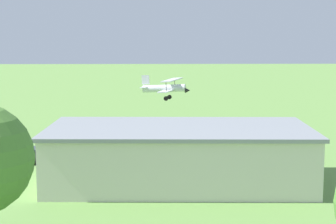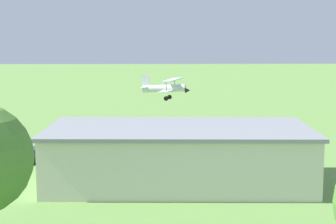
{
  "view_description": "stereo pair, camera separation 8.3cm",
  "coord_description": "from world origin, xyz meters",
  "px_view_note": "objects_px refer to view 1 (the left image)",
  "views": [
    {
      "loc": [
        7.06,
        79.57,
        14.02
      ],
      "look_at": [
        5.36,
        9.54,
        4.34
      ],
      "focal_mm": 58.91,
      "sensor_mm": 36.0,
      "label": 1
    },
    {
      "loc": [
        6.98,
        79.57,
        14.02
      ],
      "look_at": [
        5.36,
        9.54,
        4.34
      ],
      "focal_mm": 58.91,
      "sensor_mm": 36.0,
      "label": 2
    }
  ],
  "objects_px": {
    "person_watching_takeoff": "(254,144)",
    "person_at_fence_line": "(91,147)",
    "car_green": "(272,150)",
    "person_beside_truck": "(94,151)",
    "hangar": "(179,155)",
    "car_black": "(38,154)",
    "biplane": "(166,88)",
    "person_crossing_taxiway": "(98,149)",
    "person_by_parked_cars": "(64,147)"
  },
  "relations": [
    {
      "from": "hangar",
      "to": "person_at_fence_line",
      "type": "relative_size",
      "value": 15.97
    },
    {
      "from": "car_green",
      "to": "person_watching_takeoff",
      "type": "bearing_deg",
      "value": -70.61
    },
    {
      "from": "person_watching_takeoff",
      "to": "car_black",
      "type": "bearing_deg",
      "value": 12.06
    },
    {
      "from": "person_by_parked_cars",
      "to": "car_green",
      "type": "bearing_deg",
      "value": 173.5
    },
    {
      "from": "person_watching_takeoff",
      "to": "person_crossing_taxiway",
      "type": "distance_m",
      "value": 19.2
    },
    {
      "from": "biplane",
      "to": "person_beside_truck",
      "type": "bearing_deg",
      "value": 58.63
    },
    {
      "from": "car_green",
      "to": "person_beside_truck",
      "type": "bearing_deg",
      "value": -0.86
    },
    {
      "from": "hangar",
      "to": "person_crossing_taxiway",
      "type": "xyz_separation_m",
      "value": [
        9.07,
        -12.66,
        -2.01
      ]
    },
    {
      "from": "hangar",
      "to": "car_green",
      "type": "xyz_separation_m",
      "value": [
        -11.34,
        -11.33,
        -1.92
      ]
    },
    {
      "from": "car_black",
      "to": "hangar",
      "type": "bearing_deg",
      "value": 147.59
    },
    {
      "from": "person_crossing_taxiway",
      "to": "person_beside_truck",
      "type": "xyz_separation_m",
      "value": [
        0.35,
        1.02,
        0.03
      ]
    },
    {
      "from": "hangar",
      "to": "person_watching_takeoff",
      "type": "height_order",
      "value": "hangar"
    },
    {
      "from": "person_by_parked_cars",
      "to": "person_beside_truck",
      "type": "xyz_separation_m",
      "value": [
        -3.83,
        2.49,
        0.0
      ]
    },
    {
      "from": "car_green",
      "to": "person_crossing_taxiway",
      "type": "bearing_deg",
      "value": -3.73
    },
    {
      "from": "person_at_fence_line",
      "to": "car_black",
      "type": "bearing_deg",
      "value": 34.65
    },
    {
      "from": "person_beside_truck",
      "to": "biplane",
      "type": "bearing_deg",
      "value": -121.37
    },
    {
      "from": "person_watching_takeoff",
      "to": "person_at_fence_line",
      "type": "bearing_deg",
      "value": 4.57
    },
    {
      "from": "biplane",
      "to": "car_black",
      "type": "relative_size",
      "value": 1.64
    },
    {
      "from": "biplane",
      "to": "person_crossing_taxiway",
      "type": "distance_m",
      "value": 16.81
    },
    {
      "from": "person_watching_takeoff",
      "to": "person_by_parked_cars",
      "type": "distance_m",
      "value": 23.23
    },
    {
      "from": "car_green",
      "to": "person_watching_takeoff",
      "type": "height_order",
      "value": "car_green"
    },
    {
      "from": "car_green",
      "to": "person_crossing_taxiway",
      "type": "height_order",
      "value": "car_green"
    },
    {
      "from": "hangar",
      "to": "person_watching_takeoff",
      "type": "distance_m",
      "value": 18.34
    },
    {
      "from": "hangar",
      "to": "person_crossing_taxiway",
      "type": "bearing_deg",
      "value": -54.38
    },
    {
      "from": "car_green",
      "to": "person_at_fence_line",
      "type": "distance_m",
      "value": 21.4
    },
    {
      "from": "biplane",
      "to": "person_at_fence_line",
      "type": "relative_size",
      "value": 4.74
    },
    {
      "from": "person_watching_takeoff",
      "to": "person_by_parked_cars",
      "type": "relative_size",
      "value": 0.99
    },
    {
      "from": "car_green",
      "to": "person_by_parked_cars",
      "type": "height_order",
      "value": "car_green"
    },
    {
      "from": "person_crossing_taxiway",
      "to": "person_beside_truck",
      "type": "bearing_deg",
      "value": 70.97
    },
    {
      "from": "car_black",
      "to": "person_by_parked_cars",
      "type": "distance_m",
      "value": 4.84
    },
    {
      "from": "car_black",
      "to": "person_crossing_taxiway",
      "type": "xyz_separation_m",
      "value": [
        -6.42,
        -2.83,
        -0.05
      ]
    },
    {
      "from": "biplane",
      "to": "car_green",
      "type": "relative_size",
      "value": 1.87
    },
    {
      "from": "person_watching_takeoff",
      "to": "person_at_fence_line",
      "type": "xyz_separation_m",
      "value": [
        19.88,
        1.59,
        0.01
      ]
    },
    {
      "from": "hangar",
      "to": "person_beside_truck",
      "type": "xyz_separation_m",
      "value": [
        9.42,
        -11.64,
        -1.97
      ]
    },
    {
      "from": "hangar",
      "to": "car_black",
      "type": "height_order",
      "value": "hangar"
    },
    {
      "from": "hangar",
      "to": "person_at_fence_line",
      "type": "height_order",
      "value": "hangar"
    },
    {
      "from": "car_black",
      "to": "person_by_parked_cars",
      "type": "height_order",
      "value": "person_by_parked_cars"
    },
    {
      "from": "car_black",
      "to": "person_crossing_taxiway",
      "type": "bearing_deg",
      "value": -156.26
    },
    {
      "from": "car_black",
      "to": "person_watching_takeoff",
      "type": "bearing_deg",
      "value": -167.94
    },
    {
      "from": "biplane",
      "to": "person_watching_takeoff",
      "type": "distance_m",
      "value": 16.24
    },
    {
      "from": "biplane",
      "to": "person_crossing_taxiway",
      "type": "xyz_separation_m",
      "value": [
        8.36,
        13.26,
        -6.05
      ]
    },
    {
      "from": "car_black",
      "to": "person_by_parked_cars",
      "type": "xyz_separation_m",
      "value": [
        -2.24,
        -4.29,
        -0.01
      ]
    },
    {
      "from": "person_watching_takeoff",
      "to": "person_at_fence_line",
      "type": "distance_m",
      "value": 19.94
    },
    {
      "from": "car_green",
      "to": "biplane",
      "type": "bearing_deg",
      "value": -50.45
    },
    {
      "from": "car_green",
      "to": "person_beside_truck",
      "type": "relative_size",
      "value": 2.51
    },
    {
      "from": "person_at_fence_line",
      "to": "person_by_parked_cars",
      "type": "height_order",
      "value": "person_by_parked_cars"
    },
    {
      "from": "person_by_parked_cars",
      "to": "person_crossing_taxiway",
      "type": "relative_size",
      "value": 1.04
    },
    {
      "from": "biplane",
      "to": "car_black",
      "type": "distance_m",
      "value": 22.66
    },
    {
      "from": "car_green",
      "to": "person_watching_takeoff",
      "type": "xyz_separation_m",
      "value": [
        1.39,
        -3.94,
        -0.06
      ]
    },
    {
      "from": "person_watching_takeoff",
      "to": "person_beside_truck",
      "type": "bearing_deg",
      "value": 10.62
    }
  ]
}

